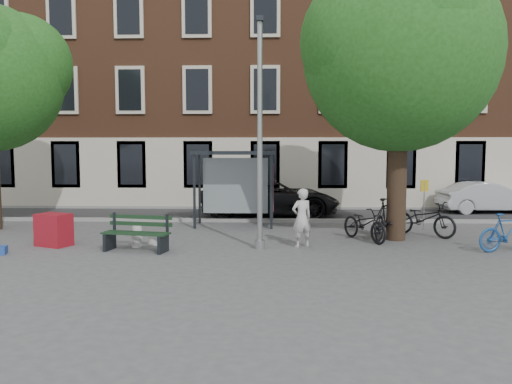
{
  "coord_description": "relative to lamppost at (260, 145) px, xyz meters",
  "views": [
    {
      "loc": [
        0.35,
        -13.27,
        2.68
      ],
      "look_at": [
        -0.16,
        1.65,
        1.4
      ],
      "focal_mm": 35.0,
      "sensor_mm": 36.0,
      "label": 1
    }
  ],
  "objects": [
    {
      "name": "bench",
      "position": [
        -3.24,
        -0.38,
        -2.36
      ],
      "size": [
        1.87,
        0.93,
        0.92
      ],
      "rotation": [
        0.0,
        0.0,
        -0.2
      ],
      "color": "#1E2328",
      "rests_on": "ground"
    },
    {
      "name": "red_stand",
      "position": [
        -5.74,
        0.23,
        -2.33
      ],
      "size": [
        1.06,
        0.9,
        0.9
      ],
      "primitive_type": "cube",
      "rotation": [
        0.0,
        0.0,
        -0.4
      ],
      "color": "maroon",
      "rests_on": "ground"
    },
    {
      "name": "road",
      "position": [
        0.0,
        7.0,
        -2.78
      ],
      "size": [
        40.0,
        4.0,
        0.01
      ],
      "primitive_type": "cube",
      "color": "#28282B",
      "rests_on": "ground"
    },
    {
      "name": "curb_far",
      "position": [
        0.0,
        9.0,
        -2.72
      ],
      "size": [
        40.0,
        0.25,
        0.12
      ],
      "primitive_type": "cube",
      "color": "gray",
      "rests_on": "ground"
    },
    {
      "name": "notice_sign",
      "position": [
        5.36,
        3.32,
        -1.62
      ],
      "size": [
        0.28,
        0.11,
        1.67
      ],
      "rotation": [
        0.0,
        0.0,
        0.3
      ],
      "color": "#9EA0A3",
      "rests_on": "ground"
    },
    {
      "name": "car_silver",
      "position": [
        9.41,
        8.02,
        -2.13
      ],
      "size": [
        4.09,
        1.75,
        1.31
      ],
      "primitive_type": "imported",
      "rotation": [
        0.0,
        0.0,
        1.66
      ],
      "color": "#B8BBC0",
      "rests_on": "ground"
    },
    {
      "name": "bucket_c",
      "position": [
        -3.0,
        0.39,
        -2.6
      ],
      "size": [
        0.36,
        0.36,
        0.36
      ],
      "primitive_type": "cylinder",
      "rotation": [
        0.0,
        0.0,
        0.37
      ],
      "color": "silver",
      "rests_on": "ground"
    },
    {
      "name": "bike_c",
      "position": [
        3.04,
        1.29,
        -2.27
      ],
      "size": [
        1.5,
        2.05,
        1.03
      ],
      "primitive_type": "imported",
      "rotation": [
        0.0,
        0.0,
        0.47
      ],
      "color": "black",
      "rests_on": "ground"
    },
    {
      "name": "building_row",
      "position": [
        0.0,
        13.0,
        4.22
      ],
      "size": [
        30.0,
        8.0,
        14.0
      ],
      "primitive_type": "cube",
      "color": "brown",
      "rests_on": "ground"
    },
    {
      "name": "bus_shelter",
      "position": [
        -0.61,
        4.11,
        -0.87
      ],
      "size": [
        2.85,
        1.45,
        2.62
      ],
      "color": "#1E2328",
      "rests_on": "ground"
    },
    {
      "name": "tree_right",
      "position": [
        4.01,
        1.38,
        2.83
      ],
      "size": [
        5.76,
        5.6,
        8.2
      ],
      "color": "black",
      "rests_on": "ground"
    },
    {
      "name": "painter",
      "position": [
        1.14,
        0.28,
        -1.97
      ],
      "size": [
        0.7,
        0.6,
        1.62
      ],
      "primitive_type": "imported",
      "rotation": [
        0.0,
        0.0,
        3.58
      ],
      "color": "silver",
      "rests_on": "ground"
    },
    {
      "name": "bike_d",
      "position": [
        3.73,
        1.61,
        -2.16
      ],
      "size": [
        1.53,
        2.11,
        1.25
      ],
      "primitive_type": "imported",
      "rotation": [
        0.0,
        0.0,
        2.63
      ],
      "color": "black",
      "rests_on": "ground"
    },
    {
      "name": "bike_b",
      "position": [
        6.5,
        -0.16,
        -2.27
      ],
      "size": [
        1.77,
        0.89,
        1.02
      ],
      "primitive_type": "imported",
      "rotation": [
        0.0,
        0.0,
        1.82
      ],
      "color": "#1A488F",
      "rests_on": "ground"
    },
    {
      "name": "bike_a",
      "position": [
        5.0,
        2.16,
        -2.24
      ],
      "size": [
        2.03,
        1.94,
        1.1
      ],
      "primitive_type": "imported",
      "rotation": [
        0.0,
        0.0,
        0.83
      ],
      "color": "black",
      "rests_on": "ground"
    },
    {
      "name": "bucket_b",
      "position": [
        -3.79,
        1.66,
        -2.6
      ],
      "size": [
        0.31,
        0.31,
        0.36
      ],
      "primitive_type": "cylinder",
      "rotation": [
        0.0,
        0.0,
        -0.13
      ],
      "color": "silver",
      "rests_on": "ground"
    },
    {
      "name": "bucket_a",
      "position": [
        -3.39,
        0.15,
        -2.6
      ],
      "size": [
        0.32,
        0.32,
        0.36
      ],
      "primitive_type": "cylinder",
      "rotation": [
        0.0,
        0.0,
        0.16
      ],
      "color": "silver",
      "rests_on": "ground"
    },
    {
      "name": "lamppost",
      "position": [
        0.0,
        0.0,
        0.0
      ],
      "size": [
        0.28,
        0.35,
        6.11
      ],
      "color": "#9EA0A3",
      "rests_on": "ground"
    },
    {
      "name": "ground",
      "position": [
        0.0,
        0.0,
        -2.78
      ],
      "size": [
        90.0,
        90.0,
        0.0
      ],
      "primitive_type": "plane",
      "color": "#4C4C4F",
      "rests_on": "ground"
    },
    {
      "name": "car_dark",
      "position": [
        0.23,
        6.54,
        -2.02
      ],
      "size": [
        5.7,
        2.96,
        1.54
      ],
      "primitive_type": "imported",
      "rotation": [
        0.0,
        0.0,
        1.65
      ],
      "color": "black",
      "rests_on": "ground"
    },
    {
      "name": "curb_near",
      "position": [
        0.0,
        5.0,
        -2.72
      ],
      "size": [
        40.0,
        0.25,
        0.12
      ],
      "primitive_type": "cube",
      "color": "gray",
      "rests_on": "ground"
    }
  ]
}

